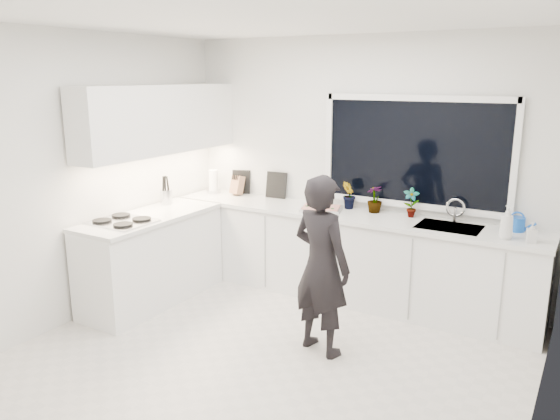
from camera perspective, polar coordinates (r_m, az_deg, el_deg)
The scene contains 25 objects.
floor at distance 4.78m, azimuth -0.79°, elevation -14.90°, with size 4.00×3.50×0.02m, color beige.
wall_back at distance 5.84m, azimuth 8.25°, elevation 4.46°, with size 4.00×0.02×2.70m, color white.
wall_left at distance 5.59m, azimuth -18.72°, elevation 3.46°, with size 0.02×3.50×2.70m, color white.
wall_right at distance 3.70m, azimuth 26.80°, elevation -2.39°, with size 0.02×3.50×2.70m, color white.
ceiling at distance 4.21m, azimuth -0.92°, elevation 19.60°, with size 4.00×3.50×0.02m, color white.
window at distance 5.58m, azimuth 13.90°, elevation 5.84°, with size 1.80×0.02×1.00m, color black.
base_cabinets_back at distance 5.78m, azimuth 6.75°, elevation -4.89°, with size 3.92×0.58×0.88m, color white.
base_cabinets_left at distance 5.81m, azimuth -13.20°, elevation -5.09°, with size 0.58×1.60×0.88m, color white.
countertop_back at distance 5.64m, azimuth 6.84°, elevation -0.49°, with size 3.94×0.62×0.04m, color silver.
countertop_left at distance 5.68m, azimuth -13.46°, elevation -0.70°, with size 0.62×1.60×0.04m, color silver.
upper_cabinets at distance 5.86m, azimuth -12.44°, elevation 9.24°, with size 0.34×2.10×0.70m, color white.
sink at distance 5.34m, azimuth 17.22°, elevation -2.19°, with size 0.58×0.42×0.14m, color silver.
faucet at distance 5.49m, azimuth 17.84°, elevation -0.08°, with size 0.03×0.03×0.22m, color silver.
stovetop at distance 5.45m, azimuth -16.18°, elevation -1.10°, with size 0.56×0.48×0.03m, color black.
person at distance 4.54m, azimuth 4.34°, elevation -5.80°, with size 0.56×0.37×1.53m, color black.
pizza_tray at distance 5.73m, azimuth 4.31°, elevation 0.14°, with size 0.42×0.31×0.03m, color silver.
pizza at distance 5.72m, azimuth 4.32°, elevation 0.31°, with size 0.38×0.27×0.01m, color red.
watering_can at distance 5.37m, azimuth 23.52°, elevation -1.36°, with size 0.14×0.14×0.13m, color blue.
paper_towel_roll at distance 6.59m, azimuth -6.96°, elevation 2.93°, with size 0.11×0.11×0.26m, color white.
knife_block at distance 6.44m, azimuth -4.49°, elevation 2.55°, with size 0.13×0.10×0.22m, color #9F664A.
utensil_crock at distance 6.09m, azimuth -11.81°, elevation 1.34°, with size 0.13×0.13×0.16m, color #ADADB2.
picture_frame_large at distance 6.53m, azimuth -4.08°, elevation 2.97°, with size 0.22×0.02×0.28m, color black.
picture_frame_small at distance 6.26m, azimuth -0.39°, elevation 2.63°, with size 0.25×0.02×0.30m, color black.
herb_plants at distance 5.67m, azimuth 9.85°, elevation 1.19°, with size 0.85×0.22×0.30m.
soap_bottles at distance 5.06m, azimuth 23.12°, elevation -1.43°, with size 0.33×0.16×0.29m.
Camera 1 is at (2.19, -3.57, 2.29)m, focal length 35.00 mm.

